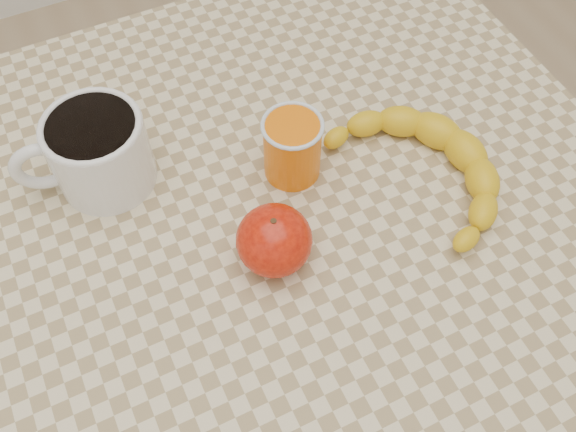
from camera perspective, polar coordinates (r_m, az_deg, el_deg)
name	(u,v)px	position (r m, az deg, el deg)	size (l,w,h in m)	color
ground	(288,421)	(1.38, 0.00, -17.78)	(3.00, 3.00, 0.00)	tan
table	(288,265)	(0.76, 0.00, -4.36)	(0.80, 0.80, 0.75)	beige
coffee_mug	(96,150)	(0.71, -16.68, 5.62)	(0.16, 0.12, 0.09)	silver
orange_juice_glass	(292,147)	(0.70, 0.38, 6.15)	(0.07, 0.07, 0.08)	orange
apple	(274,240)	(0.64, -1.23, -2.17)	(0.10, 0.10, 0.07)	#8D0D04
banana	(425,168)	(0.72, 12.11, 4.24)	(0.21, 0.27, 0.04)	gold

